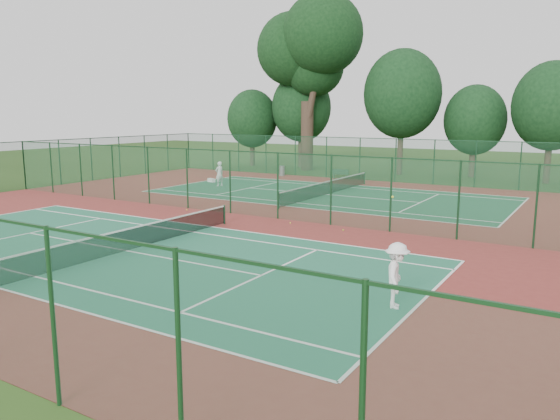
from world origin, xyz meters
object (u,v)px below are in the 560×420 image
object	(u,v)px
player_far	(219,174)
kit_bag	(211,180)
big_tree	(310,47)
trash_bin	(282,171)
player_near	(397,275)
bench	(340,174)

from	to	relation	value
player_far	kit_bag	bearing A→B (deg)	-109.94
player_far	big_tree	distance (m)	17.59
trash_bin	big_tree	bearing A→B (deg)	93.91
player_near	trash_bin	size ratio (longest dim) A/B	2.16
player_near	bench	size ratio (longest dim) A/B	1.35
player_near	kit_bag	bearing A→B (deg)	31.72
kit_bag	big_tree	bearing A→B (deg)	101.23
trash_bin	big_tree	size ratio (longest dim) A/B	0.05
player_near	player_far	bearing A→B (deg)	31.35
trash_bin	kit_bag	distance (m)	7.23
trash_bin	big_tree	distance (m)	12.50
bench	big_tree	size ratio (longest dim) A/B	0.09
bench	big_tree	distance (m)	13.60
kit_bag	big_tree	xyz separation A→B (m)	(2.17, 12.47, 11.40)
trash_bin	player_near	bearing A→B (deg)	-53.31
player_near	player_far	distance (m)	27.42
player_near	big_tree	size ratio (longest dim) A/B	0.12
player_near	kit_bag	distance (m)	29.98
big_tree	trash_bin	bearing A→B (deg)	-86.09
trash_bin	kit_bag	bearing A→B (deg)	-110.75
kit_bag	big_tree	size ratio (longest dim) A/B	0.05
trash_bin	kit_bag	size ratio (longest dim) A/B	1.13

